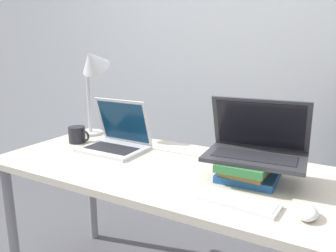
# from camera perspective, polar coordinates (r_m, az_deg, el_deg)

# --- Properties ---
(wall_back) EXTENTS (8.00, 0.05, 2.70)m
(wall_back) POSITION_cam_1_polar(r_m,az_deg,el_deg) (2.34, 14.55, 16.02)
(wall_back) COLOR silver
(wall_back) RESTS_ON ground_plane
(desk) EXTENTS (1.65, 0.69, 0.73)m
(desk) POSITION_cam_1_polar(r_m,az_deg,el_deg) (1.45, 1.43, -10.09)
(desk) COLOR beige
(desk) RESTS_ON ground_plane
(laptop_left) EXTENTS (0.31, 0.25, 0.25)m
(laptop_left) POSITION_cam_1_polar(r_m,az_deg,el_deg) (1.68, -8.93, -2.35)
(laptop_left) COLOR silver
(laptop_left) RESTS_ON desk
(book_stack) EXTENTS (0.23, 0.27, 0.09)m
(book_stack) POSITION_cam_1_polar(r_m,az_deg,el_deg) (1.33, 13.70, -7.13)
(book_stack) COLOR #235693
(book_stack) RESTS_ON desk
(laptop_on_books) EXTENTS (0.39, 0.26, 0.23)m
(laptop_on_books) POSITION_cam_1_polar(r_m,az_deg,el_deg) (1.31, 15.12, -3.41)
(laptop_on_books) COLOR #333338
(laptop_on_books) RESTS_ON book_stack
(wireless_keyboard) EXTENTS (0.28, 0.12, 0.01)m
(wireless_keyboard) POSITION_cam_1_polar(r_m,az_deg,el_deg) (1.14, 12.02, -12.72)
(wireless_keyboard) COLOR silver
(wireless_keyboard) RESTS_ON desk
(mouse) EXTENTS (0.07, 0.10, 0.03)m
(mouse) POSITION_cam_1_polar(r_m,az_deg,el_deg) (1.11, 23.00, -13.73)
(mouse) COLOR white
(mouse) RESTS_ON desk
(mug) EXTENTS (0.13, 0.09, 0.09)m
(mug) POSITION_cam_1_polar(r_m,az_deg,el_deg) (1.84, -15.50, -1.47)
(mug) COLOR #232328
(mug) RESTS_ON desk
(desk_lamp) EXTENTS (0.23, 0.20, 0.52)m
(desk_lamp) POSITION_cam_1_polar(r_m,az_deg,el_deg) (1.88, -13.08, 9.44)
(desk_lamp) COLOR silver
(desk_lamp) RESTS_ON desk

